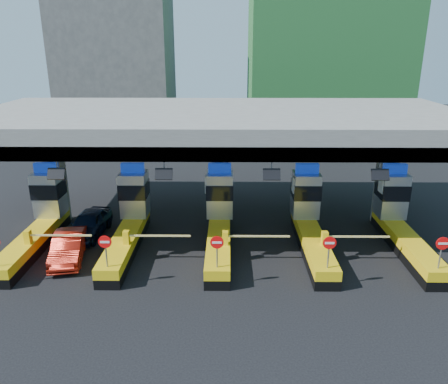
{
  "coord_description": "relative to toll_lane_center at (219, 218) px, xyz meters",
  "views": [
    {
      "loc": [
        0.5,
        -22.25,
        10.61
      ],
      "look_at": [
        0.26,
        0.0,
        3.05
      ],
      "focal_mm": 35.0,
      "sensor_mm": 36.0,
      "label": 1
    }
  ],
  "objects": [
    {
      "name": "ground",
      "position": [
        -0.0,
        -0.28,
        -1.4
      ],
      "size": [
        120.0,
        120.0,
        0.0
      ],
      "primitive_type": "plane",
      "color": "black",
      "rests_on": "ground"
    },
    {
      "name": "toll_canopy",
      "position": [
        -0.0,
        2.59,
        4.74
      ],
      "size": [
        28.0,
        12.09,
        7.0
      ],
      "color": "slate",
      "rests_on": "ground"
    },
    {
      "name": "toll_lane_far_left",
      "position": [
        -10.0,
        0.0,
        0.0
      ],
      "size": [
        4.43,
        8.0,
        4.16
      ],
      "color": "black",
      "rests_on": "ground"
    },
    {
      "name": "toll_lane_left",
      "position": [
        -5.0,
        0.0,
        0.0
      ],
      "size": [
        4.43,
        8.0,
        4.16
      ],
      "color": "black",
      "rests_on": "ground"
    },
    {
      "name": "toll_lane_center",
      "position": [
        0.0,
        0.0,
        0.0
      ],
      "size": [
        4.43,
        8.0,
        4.16
      ],
      "color": "black",
      "rests_on": "ground"
    },
    {
      "name": "toll_lane_right",
      "position": [
        5.0,
        0.0,
        0.0
      ],
      "size": [
        4.43,
        8.0,
        4.16
      ],
      "color": "black",
      "rests_on": "ground"
    },
    {
      "name": "toll_lane_far_right",
      "position": [
        10.0,
        0.0,
        0.0
      ],
      "size": [
        4.43,
        8.0,
        4.16
      ],
      "color": "black",
      "rests_on": "ground"
    },
    {
      "name": "bg_building_scaffold",
      "position": [
        12.0,
        31.72,
        12.6
      ],
      "size": [
        18.0,
        12.0,
        28.0
      ],
      "primitive_type": "cube",
      "color": "#1E5926",
      "rests_on": "ground"
    },
    {
      "name": "bg_building_concrete",
      "position": [
        -14.0,
        35.72,
        7.6
      ],
      "size": [
        14.0,
        10.0,
        18.0
      ],
      "primitive_type": "cube",
      "color": "#4C4C49",
      "rests_on": "ground"
    },
    {
      "name": "van",
      "position": [
        -7.6,
        0.73,
        -0.67
      ],
      "size": [
        2.04,
        4.37,
        1.45
      ],
      "primitive_type": "imported",
      "rotation": [
        0.0,
        0.0,
        -0.08
      ],
      "color": "black",
      "rests_on": "ground"
    },
    {
      "name": "red_car",
      "position": [
        -7.74,
        -2.24,
        -0.71
      ],
      "size": [
        2.18,
        4.35,
        1.37
      ],
      "primitive_type": "imported",
      "rotation": [
        0.0,
        0.0,
        0.18
      ],
      "color": "#AF1B0D",
      "rests_on": "ground"
    }
  ]
}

